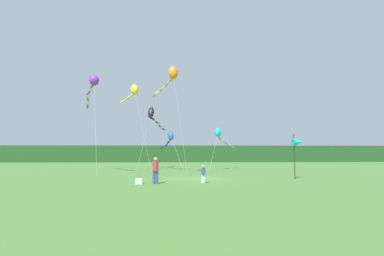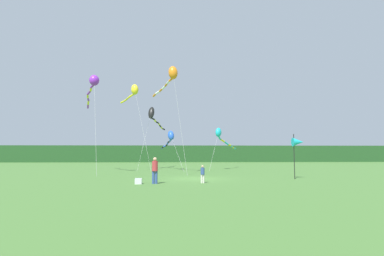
% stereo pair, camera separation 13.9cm
% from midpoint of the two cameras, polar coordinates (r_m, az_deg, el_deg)
% --- Properties ---
extents(ground_plane, '(120.00, 120.00, 0.00)m').
position_cam_midpoint_polar(ground_plane, '(25.30, 0.81, -9.31)').
color(ground_plane, '#477533').
extents(distant_treeline, '(108.00, 3.81, 3.67)m').
position_cam_midpoint_polar(distant_treeline, '(70.18, -1.46, -4.76)').
color(distant_treeline, '#234C23').
rests_on(distant_treeline, ground).
extents(person_adult, '(0.39, 0.39, 1.78)m').
position_cam_midpoint_polar(person_adult, '(21.32, -6.65, -7.48)').
color(person_adult, '#334C8C').
rests_on(person_adult, ground).
extents(person_child, '(0.27, 0.27, 1.23)m').
position_cam_midpoint_polar(person_child, '(21.70, 2.14, -8.28)').
color(person_child, silver).
rests_on(person_child, ground).
extents(cooler_box, '(0.45, 0.42, 0.38)m').
position_cam_midpoint_polar(cooler_box, '(21.37, -9.62, -9.62)').
color(cooler_box, silver).
rests_on(cooler_box, ground).
extents(banner_flag_pole, '(0.90, 0.70, 3.60)m').
position_cam_midpoint_polar(banner_flag_pole, '(26.41, 19.04, -2.52)').
color(banner_flag_pole, black).
rests_on(banner_flag_pole, ground).
extents(kite_purple, '(3.84, 9.84, 10.07)m').
position_cam_midpoint_polar(kite_purple, '(33.92, -17.61, 7.70)').
color(kite_purple, '#B2B2B2').
rests_on(kite_purple, ground).
extents(kite_orange, '(3.71, 5.54, 10.80)m').
position_cam_midpoint_polar(kite_orange, '(31.69, -3.63, 9.72)').
color(kite_orange, '#B2B2B2').
rests_on(kite_orange, ground).
extents(kite_blue, '(2.93, 8.91, 4.95)m').
position_cam_midpoint_polar(kite_blue, '(38.24, -3.97, -1.73)').
color(kite_blue, '#B2B2B2').
rests_on(kite_blue, ground).
extents(kite_yellow, '(4.52, 5.72, 10.47)m').
position_cam_midpoint_polar(kite_yellow, '(38.49, -10.51, 6.78)').
color(kite_yellow, '#B2B2B2').
rests_on(kite_yellow, ground).
extents(kite_cyan, '(4.72, 8.78, 5.30)m').
position_cam_midpoint_polar(kite_cyan, '(38.94, 5.48, -1.42)').
color(kite_cyan, '#B2B2B2').
rests_on(kite_cyan, ground).
extents(kite_black, '(2.80, 10.08, 8.27)m').
position_cam_midpoint_polar(kite_black, '(41.78, -7.11, 2.33)').
color(kite_black, '#B2B2B2').
rests_on(kite_black, ground).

